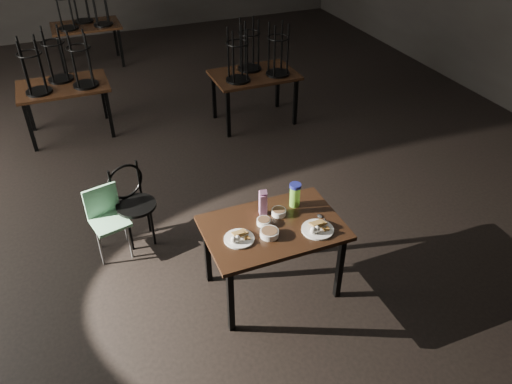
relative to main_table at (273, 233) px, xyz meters
name	(u,v)px	position (x,y,z in m)	size (l,w,h in m)	color
main_table	(273,233)	(0.00, 0.00, 0.00)	(1.20, 0.80, 0.75)	black
plate_left	(239,238)	(-0.34, -0.06, 0.10)	(0.26, 0.26, 0.08)	white
plate_right	(318,228)	(0.33, -0.20, 0.10)	(0.28, 0.28, 0.09)	white
bowl_near	(264,221)	(-0.06, 0.06, 0.11)	(0.12, 0.12, 0.05)	white
bowl_far	(279,212)	(0.11, 0.13, 0.11)	(0.13, 0.13, 0.05)	white
bowl_big	(269,233)	(-0.08, -0.11, 0.11)	(0.16, 0.16, 0.05)	white
juice_carton	(263,203)	(-0.01, 0.20, 0.20)	(0.08, 0.08, 0.26)	#891874
water_bottle	(295,195)	(0.30, 0.20, 0.20)	(0.11, 0.11, 0.23)	#78CE3C
spoon	(321,217)	(0.44, -0.05, 0.08)	(0.06, 0.21, 0.01)	silver
bentwood_chair	(132,198)	(-1.03, 1.22, -0.16)	(0.45, 0.44, 0.85)	black
school_chair	(107,215)	(-1.31, 1.12, -0.23)	(0.41, 0.41, 0.73)	#70AE85
bg_table_left	(62,83)	(-1.45, 3.85, 0.11)	(1.20, 0.80, 1.48)	black
bg_table_right	(254,72)	(1.13, 3.24, 0.11)	(1.20, 0.80, 1.48)	black
bg_table_far	(85,23)	(-0.84, 6.51, 0.11)	(1.20, 0.80, 1.48)	black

